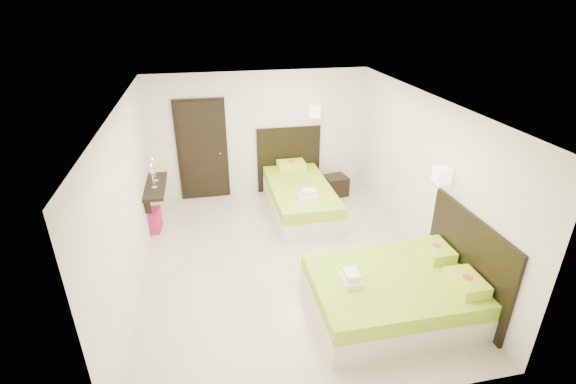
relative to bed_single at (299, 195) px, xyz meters
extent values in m
plane|color=beige|center=(-0.61, -1.69, -0.34)|extent=(5.50, 5.50, 0.00)
cube|color=beige|center=(0.00, -0.08, -0.16)|extent=(1.14, 2.29, 0.37)
cube|color=#84BD1E|center=(0.00, -0.08, 0.14)|extent=(1.13, 2.27, 0.23)
cube|color=black|center=(0.00, 1.03, 0.38)|extent=(1.37, 0.05, 1.43)
cube|color=#C2E429|center=(0.00, 0.77, 0.34)|extent=(0.57, 0.39, 0.16)
cylinder|color=#EC376B|center=(0.00, 0.77, 0.42)|extent=(0.14, 0.14, 0.00)
cube|color=white|center=(0.00, -0.71, 0.30)|extent=(0.34, 0.25, 0.09)
cube|color=white|center=(0.00, -0.71, 0.39)|extent=(0.26, 0.19, 0.09)
cube|color=#F2E3C7|center=(0.51, 0.88, 1.43)|extent=(0.21, 0.21, 0.23)
cylinder|color=#2D2116|center=(0.51, 0.96, 1.43)|extent=(0.03, 0.16, 0.03)
cube|color=beige|center=(0.56, -3.14, -0.17)|extent=(2.16, 1.62, 0.35)
cube|color=#84BD1E|center=(0.56, -3.14, 0.11)|extent=(2.14, 1.60, 0.22)
cube|color=black|center=(1.61, -3.14, 0.34)|extent=(0.05, 1.84, 1.35)
cube|color=#C2E429|center=(1.37, -3.52, 0.30)|extent=(0.37, 0.54, 0.15)
cylinder|color=#EC376B|center=(1.37, -3.52, 0.38)|extent=(0.13, 0.13, 0.00)
cube|color=#C2E429|center=(1.37, -2.76, 0.30)|extent=(0.37, 0.54, 0.15)
cylinder|color=#EC376B|center=(1.37, -2.76, 0.38)|extent=(0.13, 0.13, 0.00)
cube|color=white|center=(-0.04, -3.14, 0.27)|extent=(0.24, 0.32, 0.09)
cube|color=white|center=(-0.04, -3.14, 0.35)|extent=(0.18, 0.24, 0.09)
cube|color=#F2E3C7|center=(1.46, -2.46, 1.33)|extent=(0.19, 0.19, 0.22)
cylinder|color=#2D2116|center=(1.54, -2.46, 1.33)|extent=(0.16, 0.03, 0.03)
cube|color=black|center=(0.93, 0.56, -0.13)|extent=(0.54, 0.50, 0.42)
cube|color=#A81650|center=(-2.88, -0.21, -0.14)|extent=(0.44, 0.44, 0.40)
cube|color=black|center=(-1.81, 1.02, 0.71)|extent=(1.02, 0.06, 2.14)
cube|color=black|center=(-1.81, 0.99, 0.71)|extent=(0.88, 0.04, 2.06)
cylinder|color=silver|center=(-1.46, 0.95, 0.66)|extent=(0.03, 0.10, 0.03)
cube|color=black|center=(-2.69, -0.09, 0.48)|extent=(0.35, 1.20, 0.06)
cube|color=black|center=(-2.80, -0.54, 0.33)|extent=(0.10, 0.04, 0.30)
cube|color=black|center=(-2.80, 0.36, 0.33)|extent=(0.10, 0.04, 0.30)
cylinder|color=silver|center=(-2.69, -0.24, 0.52)|extent=(0.10, 0.10, 0.02)
cylinder|color=silver|center=(-2.69, -0.24, 0.64)|extent=(0.02, 0.02, 0.22)
cone|color=silver|center=(-2.69, -0.24, 0.77)|extent=(0.07, 0.07, 0.04)
cylinder|color=white|center=(-2.69, -0.24, 0.87)|extent=(0.02, 0.02, 0.15)
sphere|color=#FFB23F|center=(-2.69, -0.24, 0.95)|extent=(0.02, 0.02, 0.02)
cylinder|color=silver|center=(-2.69, 0.06, 0.52)|extent=(0.10, 0.10, 0.02)
cylinder|color=silver|center=(-2.69, 0.06, 0.64)|extent=(0.02, 0.02, 0.22)
cone|color=silver|center=(-2.69, 0.06, 0.77)|extent=(0.07, 0.07, 0.04)
cylinder|color=white|center=(-2.69, 0.06, 0.87)|extent=(0.02, 0.02, 0.15)
sphere|color=#FFB23F|center=(-2.69, 0.06, 0.95)|extent=(0.02, 0.02, 0.02)
camera|label=1|loc=(-1.72, -7.26, 3.60)|focal=26.00mm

